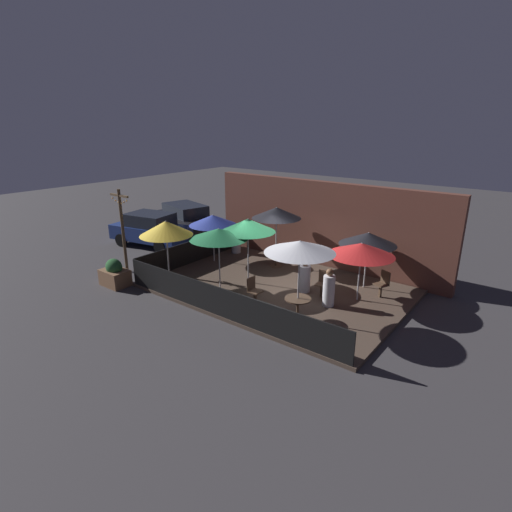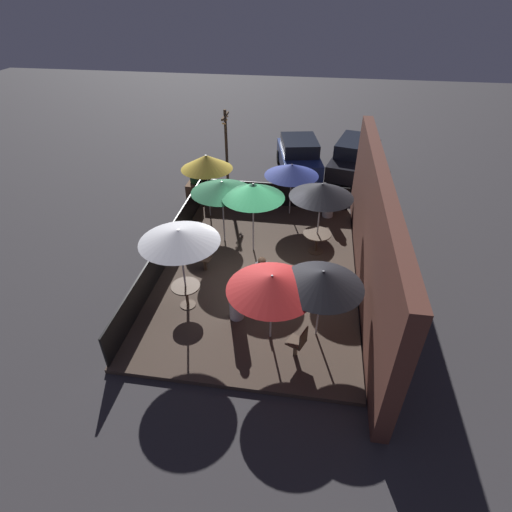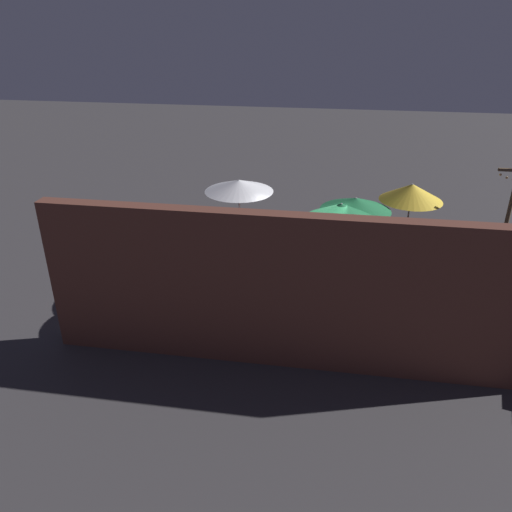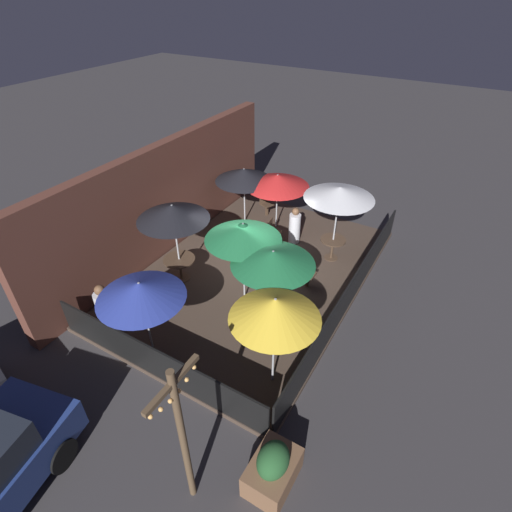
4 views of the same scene
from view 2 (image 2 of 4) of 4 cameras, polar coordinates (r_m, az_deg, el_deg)
name	(u,v)px [view 2 (image 2 of 4)]	position (r m, az deg, el deg)	size (l,w,h in m)	color
ground_plane	(258,272)	(12.74, 0.32, -2.37)	(60.00, 60.00, 0.00)	#383538
patio_deck	(258,271)	(12.71, 0.32, -2.15)	(8.90, 6.07, 0.12)	#47382D
building_wall	(372,233)	(11.79, 16.26, 3.16)	(10.50, 0.36, 3.58)	brown
fence_front	(166,249)	(13.08, -12.74, 0.96)	(8.70, 0.05, 0.95)	black
fence_side_left	(274,194)	(16.15, 2.63, 8.82)	(0.05, 5.87, 0.95)	black
patio_umbrella_0	(322,190)	(12.53, 9.38, 9.26)	(1.99, 1.99, 2.49)	#B2B2B7
patio_umbrella_1	(179,236)	(10.17, -10.95, 2.85)	(2.07, 2.07, 2.50)	#B2B2B7
patio_umbrella_2	(292,170)	(15.00, 5.13, 12.16)	(2.01, 2.01, 2.03)	#B2B2B7
patio_umbrella_3	(222,187)	(13.12, -4.90, 9.82)	(2.04, 2.04, 2.24)	#B2B2B7
patio_umbrella_4	(206,162)	(14.74, -7.10, 13.17)	(1.87, 1.87, 2.44)	#B2B2B7
patio_umbrella_5	(253,191)	(12.48, -0.41, 9.32)	(1.99, 1.99, 2.44)	#B2B2B7
patio_umbrella_6	(272,282)	(9.33, 2.28, -3.79)	(2.18, 2.18, 2.00)	#B2B2B7
patio_umbrella_7	(323,279)	(9.49, 9.48, -3.19)	(2.01, 2.01, 2.06)	#B2B2B7
dining_table_0	(317,237)	(13.35, 8.69, 2.72)	(0.93, 0.93, 0.71)	#4C3828
dining_table_1	(186,290)	(11.19, -9.96, -4.78)	(0.80, 0.80, 0.71)	#4C3828
patio_chair_0	(259,293)	(11.02, 0.47, -5.30)	(0.45, 0.45, 0.91)	#4C3828
patio_chair_1	(299,342)	(9.78, 6.10, -12.11)	(0.53, 0.53, 0.92)	#4C3828
patio_chair_2	(205,256)	(12.52, -7.29, 0.01)	(0.42, 0.42, 0.91)	#4C3828
patron_0	(262,276)	(11.54, 0.82, -2.92)	(0.54, 0.54, 1.19)	silver
patron_1	(329,202)	(15.52, 10.36, 7.55)	(0.58, 0.58, 1.32)	silver
patron_2	(236,301)	(10.67, -2.84, -6.46)	(0.52, 0.52, 1.28)	silver
planter_box	(197,185)	(17.41, -8.38, 9.97)	(1.07, 0.75, 1.04)	brown
light_post	(226,146)	(17.38, -4.26, 15.44)	(1.10, 0.12, 3.38)	brown
parked_car_0	(299,155)	(19.39, 6.13, 14.12)	(4.13, 2.42, 1.62)	navy
parked_car_1	(355,156)	(19.75, 13.95, 13.70)	(4.74, 2.74, 1.62)	black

